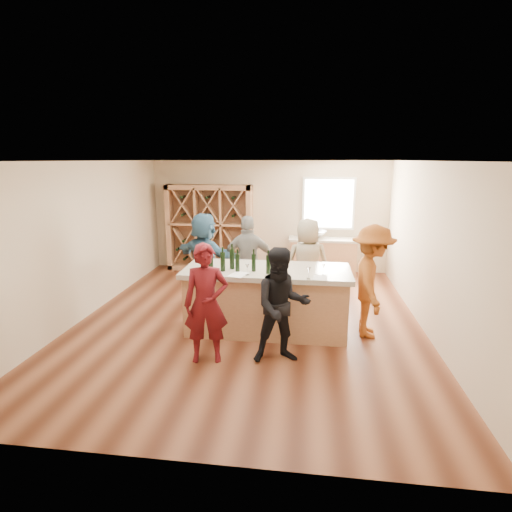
# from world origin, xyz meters

# --- Properties ---
(floor) EXTENTS (6.00, 7.00, 0.10)m
(floor) POSITION_xyz_m (0.00, 0.00, -0.05)
(floor) COLOR brown
(floor) RESTS_ON ground
(ceiling) EXTENTS (6.00, 7.00, 0.10)m
(ceiling) POSITION_xyz_m (0.00, 0.00, 2.85)
(ceiling) COLOR white
(ceiling) RESTS_ON ground
(wall_back) EXTENTS (6.00, 0.10, 2.80)m
(wall_back) POSITION_xyz_m (0.00, 3.55, 1.40)
(wall_back) COLOR #CBB593
(wall_back) RESTS_ON ground
(wall_front) EXTENTS (6.00, 0.10, 2.80)m
(wall_front) POSITION_xyz_m (0.00, -3.55, 1.40)
(wall_front) COLOR #CBB593
(wall_front) RESTS_ON ground
(wall_left) EXTENTS (0.10, 7.00, 2.80)m
(wall_left) POSITION_xyz_m (-3.05, 0.00, 1.40)
(wall_left) COLOR #CBB593
(wall_left) RESTS_ON ground
(wall_right) EXTENTS (0.10, 7.00, 2.80)m
(wall_right) POSITION_xyz_m (3.05, 0.00, 1.40)
(wall_right) COLOR #CBB593
(wall_right) RESTS_ON ground
(window_frame) EXTENTS (1.30, 0.06, 1.30)m
(window_frame) POSITION_xyz_m (1.50, 3.47, 1.75)
(window_frame) COLOR white
(window_frame) RESTS_ON wall_back
(window_pane) EXTENTS (1.18, 0.01, 1.18)m
(window_pane) POSITION_xyz_m (1.50, 3.44, 1.75)
(window_pane) COLOR white
(window_pane) RESTS_ON wall_back
(wine_rack) EXTENTS (2.20, 0.45, 2.20)m
(wine_rack) POSITION_xyz_m (-1.50, 3.27, 1.10)
(wine_rack) COLOR tan
(wine_rack) RESTS_ON floor
(back_counter_base) EXTENTS (1.60, 0.58, 0.86)m
(back_counter_base) POSITION_xyz_m (1.40, 3.20, 0.43)
(back_counter_base) COLOR tan
(back_counter_base) RESTS_ON floor
(back_counter_top) EXTENTS (1.70, 0.62, 0.06)m
(back_counter_top) POSITION_xyz_m (1.40, 3.20, 0.89)
(back_counter_top) COLOR #B8AC96
(back_counter_top) RESTS_ON back_counter_base
(sink) EXTENTS (0.54, 0.54, 0.19)m
(sink) POSITION_xyz_m (1.20, 3.20, 1.01)
(sink) COLOR silver
(sink) RESTS_ON back_counter_top
(faucet) EXTENTS (0.02, 0.02, 0.30)m
(faucet) POSITION_xyz_m (1.20, 3.38, 1.07)
(faucet) COLOR silver
(faucet) RESTS_ON back_counter_top
(tasting_counter_base) EXTENTS (2.60, 1.00, 1.00)m
(tasting_counter_base) POSITION_xyz_m (0.35, -0.36, 0.50)
(tasting_counter_base) COLOR tan
(tasting_counter_base) RESTS_ON floor
(tasting_counter_top) EXTENTS (2.72, 1.12, 0.08)m
(tasting_counter_top) POSITION_xyz_m (0.35, -0.36, 1.04)
(tasting_counter_top) COLOR #B8AC96
(tasting_counter_top) RESTS_ON tasting_counter_base
(wine_bottle_a) EXTENTS (0.11, 0.11, 0.32)m
(wine_bottle_a) POSITION_xyz_m (-0.55, -0.52, 1.24)
(wine_bottle_a) COLOR black
(wine_bottle_a) RESTS_ON tasting_counter_top
(wine_bottle_b) EXTENTS (0.08, 0.08, 0.31)m
(wine_bottle_b) POSITION_xyz_m (-0.33, -0.59, 1.24)
(wine_bottle_b) COLOR black
(wine_bottle_b) RESTS_ON tasting_counter_top
(wine_bottle_c) EXTENTS (0.10, 0.10, 0.34)m
(wine_bottle_c) POSITION_xyz_m (-0.21, -0.45, 1.25)
(wine_bottle_c) COLOR black
(wine_bottle_c) RESTS_ON tasting_counter_top
(wine_bottle_d) EXTENTS (0.08, 0.08, 0.29)m
(wine_bottle_d) POSITION_xyz_m (-0.10, -0.59, 1.22)
(wine_bottle_d) COLOR black
(wine_bottle_d) RESTS_ON tasting_counter_top
(wine_bottle_e) EXTENTS (0.08, 0.08, 0.28)m
(wine_bottle_e) POSITION_xyz_m (0.16, -0.54, 1.22)
(wine_bottle_e) COLOR black
(wine_bottle_e) RESTS_ON tasting_counter_top
(wine_glass_a) EXTENTS (0.06, 0.06, 0.16)m
(wine_glass_a) POSITION_xyz_m (0.09, -0.77, 1.16)
(wine_glass_a) COLOR white
(wine_glass_a) RESTS_ON tasting_counter_top
(wine_glass_b) EXTENTS (0.09, 0.09, 0.18)m
(wine_glass_b) POSITION_xyz_m (0.57, -0.86, 1.17)
(wine_glass_b) COLOR white
(wine_glass_b) RESTS_ON tasting_counter_top
(wine_glass_c) EXTENTS (0.07, 0.07, 0.17)m
(wine_glass_c) POSITION_xyz_m (1.03, -0.86, 1.17)
(wine_glass_c) COLOR white
(wine_glass_c) RESTS_ON tasting_counter_top
(wine_glass_e) EXTENTS (0.07, 0.07, 0.16)m
(wine_glass_e) POSITION_xyz_m (1.26, -0.58, 1.16)
(wine_glass_e) COLOR white
(wine_glass_e) RESTS_ON tasting_counter_top
(tasting_menu_a) EXTENTS (0.32, 0.38, 0.00)m
(tasting_menu_a) POSITION_xyz_m (-0.05, -0.76, 1.08)
(tasting_menu_a) COLOR white
(tasting_menu_a) RESTS_ON tasting_counter_top
(tasting_menu_b) EXTENTS (0.28, 0.33, 0.00)m
(tasting_menu_b) POSITION_xyz_m (0.57, -0.79, 1.08)
(tasting_menu_b) COLOR white
(tasting_menu_b) RESTS_ON tasting_counter_top
(tasting_menu_c) EXTENTS (0.23, 0.30, 0.00)m
(tasting_menu_c) POSITION_xyz_m (1.21, -0.77, 1.08)
(tasting_menu_c) COLOR white
(tasting_menu_c) RESTS_ON tasting_counter_top
(person_near_left) EXTENTS (0.70, 0.56, 1.71)m
(person_near_left) POSITION_xyz_m (-0.38, -1.51, 0.86)
(person_near_left) COLOR #590F14
(person_near_left) RESTS_ON floor
(person_near_right) EXTENTS (0.89, 0.63, 1.67)m
(person_near_right) POSITION_xyz_m (0.67, -1.39, 0.83)
(person_near_right) COLOR black
(person_near_right) RESTS_ON floor
(person_server) EXTENTS (0.62, 1.22, 1.84)m
(person_server) POSITION_xyz_m (2.04, -0.33, 0.92)
(person_server) COLOR #994C19
(person_server) RESTS_ON floor
(person_far_mid) EXTENTS (1.10, 0.65, 1.79)m
(person_far_mid) POSITION_xyz_m (-0.11, 0.74, 0.90)
(person_far_mid) COLOR slate
(person_far_mid) RESTS_ON floor
(person_far_right) EXTENTS (0.95, 0.72, 1.76)m
(person_far_right) POSITION_xyz_m (1.01, 0.81, 0.88)
(person_far_right) COLOR gray
(person_far_right) RESTS_ON floor
(person_far_left) EXTENTS (1.77, 1.34, 1.81)m
(person_far_left) POSITION_xyz_m (-1.03, 0.91, 0.91)
(person_far_left) COLOR #335972
(person_far_left) RESTS_ON floor
(wine_bottle_f) EXTENTS (0.07, 0.07, 0.30)m
(wine_bottle_f) POSITION_xyz_m (0.40, -0.66, 1.23)
(wine_bottle_f) COLOR black
(wine_bottle_f) RESTS_ON tasting_counter_top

